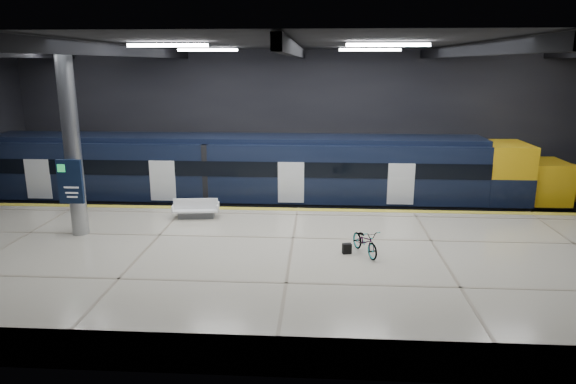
{
  "coord_description": "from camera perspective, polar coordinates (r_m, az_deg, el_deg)",
  "views": [
    {
      "loc": [
        0.91,
        -18.82,
        7.32
      ],
      "look_at": [
        -0.35,
        1.5,
        2.2
      ],
      "focal_mm": 32.0,
      "sensor_mm": 36.0,
      "label": 1
    }
  ],
  "objects": [
    {
      "name": "rails",
      "position": [
        25.39,
        1.34,
        -2.45
      ],
      "size": [
        30.0,
        1.52,
        0.16
      ],
      "color": "gray",
      "rests_on": "ground"
    },
    {
      "name": "room_shell",
      "position": [
        18.91,
        0.77,
        9.26
      ],
      "size": [
        30.1,
        16.1,
        8.05
      ],
      "color": "black",
      "rests_on": "ground"
    },
    {
      "name": "platform",
      "position": [
        17.69,
        0.33,
        -8.38
      ],
      "size": [
        30.0,
        11.0,
        1.1
      ],
      "primitive_type": "cube",
      "color": "beige",
      "rests_on": "ground"
    },
    {
      "name": "pannier_bag",
      "position": [
        17.45,
        6.56,
        -6.26
      ],
      "size": [
        0.33,
        0.25,
        0.35
      ],
      "primitive_type": "cube",
      "rotation": [
        0.0,
        0.0,
        0.24
      ],
      "color": "black",
      "rests_on": "platform"
    },
    {
      "name": "safety_strip",
      "position": [
        22.47,
        1.08,
        -1.94
      ],
      "size": [
        30.0,
        0.4,
        0.01
      ],
      "primitive_type": "cube",
      "color": "gold",
      "rests_on": "platform"
    },
    {
      "name": "train",
      "position": [
        25.0,
        -2.25,
        1.96
      ],
      "size": [
        29.4,
        2.84,
        3.79
      ],
      "color": "black",
      "rests_on": "ground"
    },
    {
      "name": "bench",
      "position": [
        21.54,
        -10.18,
        -2.09
      ],
      "size": [
        1.95,
        0.97,
        0.83
      ],
      "rotation": [
        0.0,
        0.0,
        0.11
      ],
      "color": "#595B60",
      "rests_on": "platform"
    },
    {
      "name": "bicycle",
      "position": [
        17.4,
        8.56,
        -5.43
      ],
      "size": [
        1.19,
        1.8,
        0.89
      ],
      "primitive_type": "imported",
      "rotation": [
        0.0,
        0.0,
        0.39
      ],
      "color": "#99999E",
      "rests_on": "platform"
    },
    {
      "name": "info_column",
      "position": [
        20.1,
        -22.9,
        4.83
      ],
      "size": [
        0.9,
        0.78,
        6.9
      ],
      "color": "#9EA0A5",
      "rests_on": "platform"
    },
    {
      "name": "ground",
      "position": [
        20.22,
        0.72,
        -7.12
      ],
      "size": [
        30.0,
        30.0,
        0.0
      ],
      "primitive_type": "plane",
      "color": "black",
      "rests_on": "ground"
    }
  ]
}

